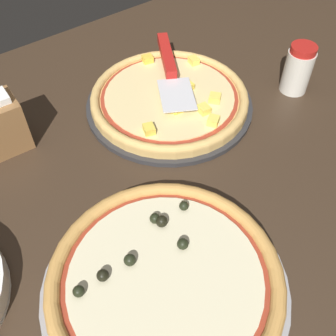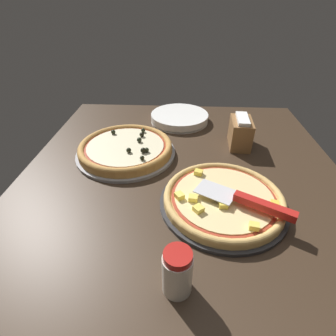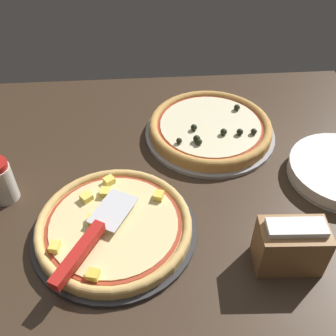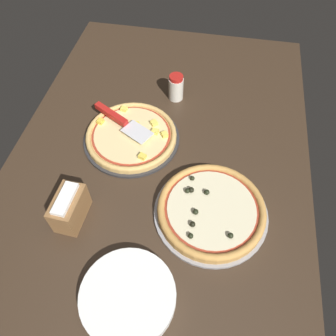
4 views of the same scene
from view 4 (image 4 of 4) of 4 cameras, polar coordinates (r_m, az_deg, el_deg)
ground_plane at (r=116.40cm, az=-1.01°, el=3.67°), size 141.25×100.81×3.60cm
pizza_pan_front at (r=116.70cm, az=-6.32°, el=5.17°), size 33.66×33.66×1.00cm
pizza_front at (r=115.40cm, az=-6.38°, el=5.75°), size 31.64×31.64×3.29cm
pizza_pan_back at (r=99.86cm, az=7.43°, el=-7.74°), size 34.10×34.10×1.00cm
pizza_back at (r=97.99cm, az=7.55°, el=-7.15°), size 32.05×32.05×4.26cm
serving_spatula at (r=117.91cm, az=-9.03°, el=8.69°), size 16.01×23.76×2.00cm
plate_stack at (r=89.47cm, az=-6.98°, el=-21.30°), size 24.48×24.48×3.50cm
parmesan_shaker at (r=128.31cm, az=1.40°, el=13.86°), size 5.68×5.68×10.36cm
napkin_holder at (r=98.55cm, az=-16.76°, el=-6.68°), size 12.68×7.78×11.06cm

